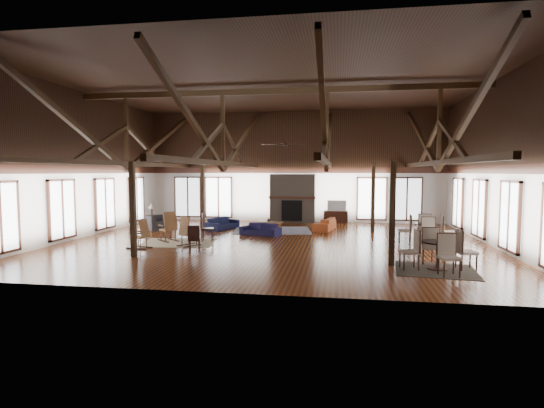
% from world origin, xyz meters
% --- Properties ---
extents(floor, '(16.00, 16.00, 0.00)m').
position_xyz_m(floor, '(0.00, 0.00, 0.00)').
color(floor, brown).
rests_on(floor, ground).
extents(ceiling, '(16.00, 14.00, 0.02)m').
position_xyz_m(ceiling, '(0.00, 0.00, 6.00)').
color(ceiling, black).
rests_on(ceiling, wall_back).
extents(wall_back, '(16.00, 0.02, 6.00)m').
position_xyz_m(wall_back, '(0.00, 7.00, 3.00)').
color(wall_back, silver).
rests_on(wall_back, floor).
extents(wall_front, '(16.00, 0.02, 6.00)m').
position_xyz_m(wall_front, '(0.00, -7.00, 3.00)').
color(wall_front, silver).
rests_on(wall_front, floor).
extents(wall_left, '(0.02, 14.00, 6.00)m').
position_xyz_m(wall_left, '(-8.00, 0.00, 3.00)').
color(wall_left, silver).
rests_on(wall_left, floor).
extents(wall_right, '(0.02, 14.00, 6.00)m').
position_xyz_m(wall_right, '(8.00, 0.00, 3.00)').
color(wall_right, silver).
rests_on(wall_right, floor).
extents(roof_truss, '(15.60, 14.07, 3.14)m').
position_xyz_m(roof_truss, '(0.00, 0.00, 4.03)').
color(roof_truss, '#311D0D').
rests_on(roof_truss, wall_back).
extents(post_grid, '(8.16, 7.16, 3.05)m').
position_xyz_m(post_grid, '(0.00, 0.00, 1.52)').
color(post_grid, '#311D0D').
rests_on(post_grid, floor).
extents(fireplace, '(2.50, 0.69, 2.60)m').
position_xyz_m(fireplace, '(0.00, 6.67, 1.29)').
color(fireplace, '#63584B').
rests_on(fireplace, floor).
extents(ceiling_fan, '(1.60, 1.60, 0.75)m').
position_xyz_m(ceiling_fan, '(0.50, -1.00, 3.73)').
color(ceiling_fan, black).
rests_on(ceiling_fan, roof_truss).
extents(sofa_navy_front, '(1.87, 1.23, 0.51)m').
position_xyz_m(sofa_navy_front, '(-0.84, 1.68, 0.25)').
color(sofa_navy_front, '#151334').
rests_on(sofa_navy_front, floor).
extents(sofa_navy_left, '(2.00, 1.30, 0.55)m').
position_xyz_m(sofa_navy_left, '(-2.98, 3.34, 0.27)').
color(sofa_navy_left, '#131736').
rests_on(sofa_navy_left, floor).
extents(sofa_orange, '(2.02, 1.09, 0.56)m').
position_xyz_m(sofa_orange, '(1.82, 3.79, 0.28)').
color(sofa_orange, '#B24D22').
rests_on(sofa_orange, floor).
extents(coffee_table, '(1.18, 0.82, 0.41)m').
position_xyz_m(coffee_table, '(-0.67, 3.25, 0.36)').
color(coffee_table, brown).
rests_on(coffee_table, floor).
extents(vase, '(0.19, 0.19, 0.18)m').
position_xyz_m(vase, '(-0.74, 3.24, 0.50)').
color(vase, '#B2B2B2').
rests_on(vase, coffee_table).
extents(armchair, '(1.38, 1.38, 0.68)m').
position_xyz_m(armchair, '(-5.93, 2.68, 0.34)').
color(armchair, '#2E2E31').
rests_on(armchair, floor).
extents(side_table_lamp, '(0.47, 0.47, 1.21)m').
position_xyz_m(side_table_lamp, '(-6.50, 3.26, 0.46)').
color(side_table_lamp, black).
rests_on(side_table_lamp, floor).
extents(rocking_chair_a, '(1.00, 0.97, 1.18)m').
position_xyz_m(rocking_chair_a, '(-4.06, -0.48, 0.55)').
color(rocking_chair_a, '#905E36').
rests_on(rocking_chair_a, floor).
extents(rocking_chair_b, '(0.82, 0.96, 1.09)m').
position_xyz_m(rocking_chair_b, '(-3.00, -1.38, 0.51)').
color(rocking_chair_b, '#905E36').
rests_on(rocking_chair_b, floor).
extents(rocking_chair_c, '(0.87, 0.54, 1.05)m').
position_xyz_m(rocking_chair_c, '(-4.43, -2.09, 0.49)').
color(rocking_chair_c, '#905E36').
rests_on(rocking_chair_c, floor).
extents(side_chair_a, '(0.54, 0.54, 1.11)m').
position_xyz_m(side_chair_a, '(-2.68, -0.29, 0.65)').
color(side_chair_a, black).
rests_on(side_chair_a, floor).
extents(side_chair_b, '(0.47, 0.47, 0.94)m').
position_xyz_m(side_chair_b, '(-2.33, -2.54, 0.54)').
color(side_chair_b, black).
rests_on(side_chair_b, floor).
extents(cafe_table_near, '(2.14, 2.14, 1.10)m').
position_xyz_m(cafe_table_near, '(5.21, -3.84, 0.55)').
color(cafe_table_near, black).
rests_on(cafe_table_near, floor).
extents(cafe_table_far, '(2.08, 2.08, 1.08)m').
position_xyz_m(cafe_table_far, '(5.75, 0.51, 0.54)').
color(cafe_table_far, black).
rests_on(cafe_table_far, floor).
extents(cup_near, '(0.12, 0.12, 0.09)m').
position_xyz_m(cup_near, '(5.22, -3.84, 0.84)').
color(cup_near, '#B2B2B2').
rests_on(cup_near, cafe_table_near).
extents(cup_far, '(0.13, 0.13, 0.10)m').
position_xyz_m(cup_far, '(5.74, 0.47, 0.82)').
color(cup_far, '#B2B2B2').
rests_on(cup_far, cafe_table_far).
extents(tv_console, '(1.27, 0.47, 0.63)m').
position_xyz_m(tv_console, '(2.32, 6.75, 0.32)').
color(tv_console, black).
rests_on(tv_console, floor).
extents(television, '(1.00, 0.13, 0.57)m').
position_xyz_m(television, '(2.37, 6.75, 0.92)').
color(television, '#B2B2B2').
rests_on(television, tv_console).
extents(rug_tan, '(3.00, 2.52, 0.01)m').
position_xyz_m(rug_tan, '(-3.60, -0.74, 0.01)').
color(rug_tan, '#C6AE89').
rests_on(rug_tan, floor).
extents(rug_navy, '(3.86, 3.14, 0.01)m').
position_xyz_m(rug_navy, '(-0.56, 3.23, 0.01)').
color(rug_navy, '#1B244C').
rests_on(rug_navy, floor).
extents(rug_dark, '(2.33, 2.16, 0.01)m').
position_xyz_m(rug_dark, '(5.14, -3.96, 0.01)').
color(rug_dark, black).
rests_on(rug_dark, floor).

